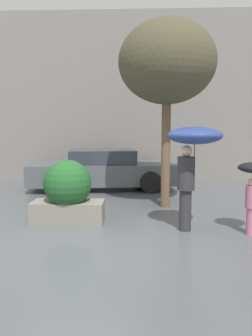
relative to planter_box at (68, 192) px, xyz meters
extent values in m
plane|color=#51565B|center=(0.50, -0.96, -0.63)|extent=(40.00, 40.00, 0.00)
cube|color=gray|center=(0.50, 5.54, 2.37)|extent=(18.00, 0.30, 6.00)
cube|color=gray|center=(0.00, 0.00, -0.41)|extent=(1.45, 0.62, 0.44)
sphere|color=#1E5123|center=(0.00, 0.00, 0.18)|extent=(0.97, 0.97, 0.97)
cylinder|color=#2D2D33|center=(2.31, -0.42, -0.24)|extent=(0.23, 0.23, 0.78)
cylinder|color=#2D2D33|center=(2.31, -0.42, 0.46)|extent=(0.32, 0.32, 0.62)
sphere|color=beige|center=(2.31, -0.42, 0.87)|extent=(0.21, 0.21, 0.21)
cylinder|color=#4C4C51|center=(2.44, -0.47, 0.82)|extent=(0.02, 0.02, 0.67)
ellipsoid|color=navy|center=(2.44, -0.47, 1.16)|extent=(0.99, 0.99, 0.32)
cylinder|color=#B76684|center=(3.45, -0.63, -0.38)|extent=(0.15, 0.15, 0.50)
cylinder|color=#B76684|center=(3.45, -0.63, 0.07)|extent=(0.21, 0.21, 0.40)
sphere|color=beige|center=(3.45, -0.63, 0.34)|extent=(0.14, 0.14, 0.14)
cube|color=#4C5156|center=(0.28, 3.85, -0.13)|extent=(4.73, 2.36, 0.64)
cube|color=#2D333D|center=(0.28, 3.85, 0.40)|extent=(2.22, 1.77, 0.42)
cylinder|color=black|center=(-1.00, 2.79, -0.31)|extent=(0.66, 0.30, 0.64)
cylinder|color=black|center=(-1.23, 4.56, -0.31)|extent=(0.66, 0.30, 0.64)
cylinder|color=black|center=(1.79, 3.15, -0.31)|extent=(0.66, 0.30, 0.64)
cylinder|color=black|center=(1.56, 4.92, -0.31)|extent=(0.66, 0.30, 0.64)
cylinder|color=brown|center=(2.08, 1.41, 0.78)|extent=(0.22, 0.22, 2.81)
ellipsoid|color=#4C4733|center=(2.08, 1.41, 2.81)|extent=(2.27, 2.27, 1.93)
camera|label=1|loc=(1.44, -6.45, 1.29)|focal=35.00mm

